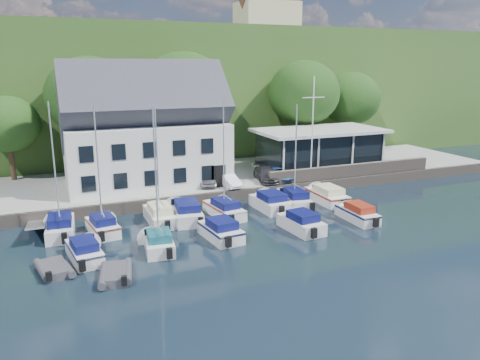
{
  "coord_description": "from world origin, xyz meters",
  "views": [
    {
      "loc": [
        -15.15,
        -25.43,
        11.72
      ],
      "look_at": [
        -0.88,
        9.0,
        2.41
      ],
      "focal_mm": 35.0,
      "sensor_mm": 36.0,
      "label": 1
    }
  ],
  "objects_px": {
    "boat_r1_0": "(55,170)",
    "boat_r2_3": "(301,221)",
    "car_blue": "(279,173)",
    "boat_r1_1": "(99,174)",
    "car_white": "(229,180)",
    "boat_r1_7": "(327,194)",
    "boat_r2_4": "(357,212)",
    "dinghy_1": "(116,272)",
    "boat_r1_6": "(296,151)",
    "boat_r1_2": "(157,165)",
    "club_pavilion": "(319,149)",
    "dinghy_0": "(54,267)",
    "harbor_building": "(146,136)",
    "car_silver": "(208,178)",
    "boat_r1_4": "(224,163)",
    "car_dgrey": "(266,174)",
    "flagpole": "(312,129)",
    "boat_r2_0": "(84,249)",
    "boat_r1_3": "(186,210)",
    "boat_r1_5": "(270,201)",
    "boat_r2_1": "(156,188)",
    "boat_r2_2": "(221,229)"
  },
  "relations": [
    {
      "from": "car_white",
      "to": "boat_r2_2",
      "type": "height_order",
      "value": "car_white"
    },
    {
      "from": "harbor_building",
      "to": "flagpole",
      "type": "relative_size",
      "value": 1.5
    },
    {
      "from": "boat_r1_0",
      "to": "boat_r2_3",
      "type": "relative_size",
      "value": 1.7
    },
    {
      "from": "boat_r1_5",
      "to": "boat_r1_4",
      "type": "bearing_deg",
      "value": 179.87
    },
    {
      "from": "car_white",
      "to": "boat_r1_0",
      "type": "bearing_deg",
      "value": -166.0
    },
    {
      "from": "boat_r2_1",
      "to": "dinghy_1",
      "type": "relative_size",
      "value": 2.69
    },
    {
      "from": "boat_r1_3",
      "to": "boat_r1_6",
      "type": "distance_m",
      "value": 10.14
    },
    {
      "from": "boat_r1_6",
      "to": "boat_r2_1",
      "type": "distance_m",
      "value": 13.65
    },
    {
      "from": "boat_r1_7",
      "to": "car_silver",
      "type": "bearing_deg",
      "value": 147.54
    },
    {
      "from": "club_pavilion",
      "to": "boat_r1_0",
      "type": "height_order",
      "value": "boat_r1_0"
    },
    {
      "from": "car_silver",
      "to": "boat_r1_5",
      "type": "distance_m",
      "value": 6.87
    },
    {
      "from": "boat_r2_3",
      "to": "boat_r1_1",
      "type": "bearing_deg",
      "value": 155.0
    },
    {
      "from": "boat_r2_0",
      "to": "boat_r2_4",
      "type": "relative_size",
      "value": 0.97
    },
    {
      "from": "boat_r1_0",
      "to": "boat_r1_6",
      "type": "height_order",
      "value": "boat_r1_6"
    },
    {
      "from": "boat_r1_7",
      "to": "flagpole",
      "type": "bearing_deg",
      "value": 78.92
    },
    {
      "from": "car_blue",
      "to": "flagpole",
      "type": "height_order",
      "value": "flagpole"
    },
    {
      "from": "dinghy_0",
      "to": "boat_r1_6",
      "type": "bearing_deg",
      "value": 5.8
    },
    {
      "from": "boat_r2_2",
      "to": "boat_r1_4",
      "type": "bearing_deg",
      "value": 60.39
    },
    {
      "from": "boat_r1_6",
      "to": "boat_r2_4",
      "type": "bearing_deg",
      "value": -52.57
    },
    {
      "from": "boat_r2_4",
      "to": "dinghy_1",
      "type": "relative_size",
      "value": 1.83
    },
    {
      "from": "car_blue",
      "to": "boat_r2_2",
      "type": "relative_size",
      "value": 0.66
    },
    {
      "from": "harbor_building",
      "to": "boat_r2_4",
      "type": "xyz_separation_m",
      "value": [
        13.21,
        -13.89,
        -4.65
      ]
    },
    {
      "from": "boat_r2_1",
      "to": "boat_r1_5",
      "type": "bearing_deg",
      "value": 33.04
    },
    {
      "from": "boat_r2_2",
      "to": "boat_r2_4",
      "type": "xyz_separation_m",
      "value": [
        11.01,
        -0.39,
        -0.04
      ]
    },
    {
      "from": "car_dgrey",
      "to": "boat_r1_1",
      "type": "xyz_separation_m",
      "value": [
        -15.62,
        -5.92,
        2.7
      ]
    },
    {
      "from": "harbor_building",
      "to": "boat_r1_5",
      "type": "relative_size",
      "value": 2.5
    },
    {
      "from": "car_silver",
      "to": "boat_r1_6",
      "type": "distance_m",
      "value": 8.79
    },
    {
      "from": "club_pavilion",
      "to": "dinghy_0",
      "type": "xyz_separation_m",
      "value": [
        -26.53,
        -14.43,
        -2.7
      ]
    },
    {
      "from": "car_dgrey",
      "to": "dinghy_1",
      "type": "bearing_deg",
      "value": -127.98
    },
    {
      "from": "dinghy_0",
      "to": "boat_r1_0",
      "type": "bearing_deg",
      "value": 72.93
    },
    {
      "from": "car_blue",
      "to": "boat_r1_7",
      "type": "bearing_deg",
      "value": -68.22
    },
    {
      "from": "boat_r1_0",
      "to": "boat_r1_3",
      "type": "xyz_separation_m",
      "value": [
        9.1,
        -0.06,
        -3.92
      ]
    },
    {
      "from": "car_white",
      "to": "boat_r1_7",
      "type": "bearing_deg",
      "value": -36.38
    },
    {
      "from": "boat_r2_0",
      "to": "dinghy_0",
      "type": "xyz_separation_m",
      "value": [
        -1.79,
        -1.32,
        -0.34
      ]
    },
    {
      "from": "boat_r1_6",
      "to": "boat_r1_2",
      "type": "bearing_deg",
      "value": -173.71
    },
    {
      "from": "harbor_building",
      "to": "boat_r2_3",
      "type": "bearing_deg",
      "value": -60.24
    },
    {
      "from": "boat_r1_7",
      "to": "boat_r2_2",
      "type": "relative_size",
      "value": 1.24
    },
    {
      "from": "boat_r1_7",
      "to": "boat_r2_0",
      "type": "xyz_separation_m",
      "value": [
        -20.51,
        -4.87,
        -0.04
      ]
    },
    {
      "from": "car_blue",
      "to": "boat_r1_7",
      "type": "height_order",
      "value": "car_blue"
    },
    {
      "from": "harbor_building",
      "to": "boat_r2_2",
      "type": "distance_m",
      "value": 14.44
    },
    {
      "from": "car_white",
      "to": "dinghy_0",
      "type": "distance_m",
      "value": 18.57
    },
    {
      "from": "car_blue",
      "to": "boat_r1_1",
      "type": "bearing_deg",
      "value": -160.32
    },
    {
      "from": "boat_r1_5",
      "to": "harbor_building",
      "type": "bearing_deg",
      "value": 130.82
    },
    {
      "from": "car_silver",
      "to": "boat_r1_4",
      "type": "xyz_separation_m",
      "value": [
        -0.7,
        -6.05,
        2.7
      ]
    },
    {
      "from": "club_pavilion",
      "to": "car_blue",
      "type": "xyz_separation_m",
      "value": [
        -6.26,
        -3.02,
        -1.44
      ]
    },
    {
      "from": "boat_r1_7",
      "to": "dinghy_0",
      "type": "xyz_separation_m",
      "value": [
        -22.3,
        -6.19,
        -0.38
      ]
    },
    {
      "from": "boat_r1_5",
      "to": "boat_r2_1",
      "type": "bearing_deg",
      "value": -156.18
    },
    {
      "from": "boat_r1_0",
      "to": "boat_r2_0",
      "type": "relative_size",
      "value": 1.7
    },
    {
      "from": "harbor_building",
      "to": "car_silver",
      "type": "xyz_separation_m",
      "value": [
        4.86,
        -2.95,
        -3.73
      ]
    },
    {
      "from": "boat_r1_0",
      "to": "boat_r1_3",
      "type": "distance_m",
      "value": 9.91
    }
  ]
}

